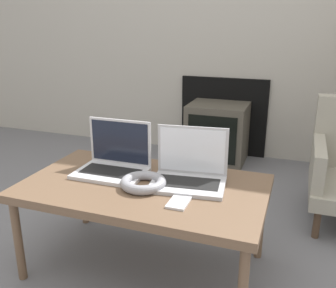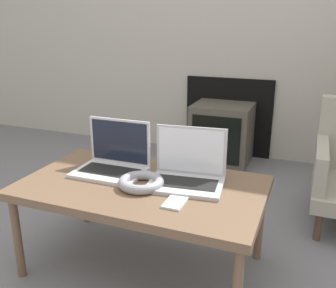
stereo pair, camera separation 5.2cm
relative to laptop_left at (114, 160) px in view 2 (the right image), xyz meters
name	(u,v)px [view 2 (the right image)]	position (x,y,z in m)	size (l,w,h in m)	color
table	(142,191)	(0.18, -0.08, -0.09)	(1.02, 0.59, 0.41)	brown
laptop_left	(114,160)	(0.00, 0.00, 0.00)	(0.31, 0.22, 0.23)	silver
laptop_right	(188,171)	(0.36, 0.00, 0.00)	(0.33, 0.25, 0.23)	#B2B2B7
headphones	(141,182)	(0.19, -0.11, -0.03)	(0.19, 0.19, 0.04)	gray
phone	(176,202)	(0.38, -0.19, -0.05)	(0.07, 0.12, 0.01)	silver
tv	(222,133)	(0.17, 1.37, -0.23)	(0.44, 0.38, 0.46)	#4C473D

